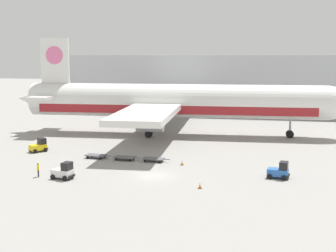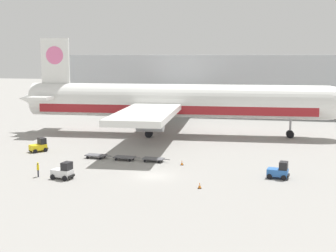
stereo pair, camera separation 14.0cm
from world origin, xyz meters
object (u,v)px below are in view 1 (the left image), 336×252
Objects in this scene: baggage_tug_far at (279,171)px; airplane_main at (171,102)px; baggage_dolly_second at (125,157)px; baggage_tug_mid at (64,171)px; traffic_cone_near at (182,163)px; traffic_cone_far at (200,185)px; ground_crew_near at (38,168)px; baggage_dolly_third at (154,159)px; baggage_dolly_lead at (96,155)px; baggage_tug_foreground at (39,146)px.

airplane_main is at bearing 134.18° from baggage_tug_far.
airplane_main reaches higher than baggage_dolly_second.
baggage_tug_mid reaches higher than traffic_cone_near.
baggage_dolly_second is 16.32m from traffic_cone_far.
baggage_tug_far is 27.93m from ground_crew_near.
ground_crew_near reaches higher than traffic_cone_near.
baggage_tug_far reaches higher than baggage_dolly_second.
airplane_main is at bearing 89.07° from baggage_dolly_second.
baggage_dolly_lead is at bearing -178.41° from baggage_dolly_third.
baggage_tug_foreground is at bearing 171.15° from baggage_dolly_lead.
ground_crew_near is at bearing -101.15° from baggage_dolly_lead.
airplane_main is 23.55m from traffic_cone_near.
baggage_tug_mid is 11.39m from baggage_dolly_second.
baggage_dolly_third is (-16.11, 5.35, -0.49)m from baggage_tug_far.
baggage_dolly_lead is (-24.34, 5.87, -0.49)m from baggage_tug_far.
ground_crew_near is 2.56× the size of traffic_cone_far.
airplane_main is 32.24m from baggage_tug_far.
baggage_tug_far is 0.71× the size of baggage_dolly_second.
baggage_tug_far is at bearing -8.35° from baggage_dolly_lead.
baggage_tug_mid is 15.35m from traffic_cone_near.
baggage_dolly_lead is 2.17× the size of ground_crew_near.
airplane_main is 21.69m from baggage_dolly_second.
ground_crew_near is (-9.61, -31.25, -4.82)m from airplane_main.
baggage_tug_foreground is 1.06× the size of baggage_tug_mid.
ground_crew_near is at bearing -110.07° from airplane_main.
baggage_tug_foreground is 1.06× the size of baggage_tug_far.
traffic_cone_near is (15.43, 9.12, -0.71)m from ground_crew_near.
ground_crew_near reaches higher than baggage_dolly_second.
baggage_dolly_third is at bearing 113.08° from ground_crew_near.
baggage_tug_mid is at bearing -104.36° from airplane_main.
baggage_dolly_second is 4.03m from baggage_dolly_third.
traffic_cone_near is at bearing -63.27° from baggage_tug_foreground.
traffic_cone_near is (4.04, -1.13, -0.08)m from baggage_dolly_third.
baggage_dolly_lead is at bearing 172.34° from traffic_cone_near.
baggage_tug_foreground is 4.39× the size of traffic_cone_near.
baggage_tug_foreground reaches higher than baggage_dolly_lead.
baggage_tug_far is at bearing 21.57° from baggage_tug_mid.
baggage_dolly_second is at bearing 135.91° from traffic_cone_far.
baggage_tug_mid is 1.53× the size of ground_crew_near.
baggage_dolly_second is 5.56× the size of traffic_cone_far.
baggage_dolly_second is at bearing 174.78° from baggage_tug_far.
baggage_dolly_third is at bearing 124.43° from traffic_cone_far.
baggage_tug_foreground is 0.75× the size of baggage_dolly_lead.
baggage_tug_far is at bearing -58.81° from airplane_main.
baggage_dolly_second is 1.00× the size of baggage_dolly_third.
traffic_cone_far is at bearing 6.92° from baggage_tug_mid.
baggage_tug_foreground is 18.16m from baggage_dolly_third.
traffic_cone_far is (-8.41, -5.88, -0.55)m from baggage_tug_far.
baggage_dolly_second is 5.89× the size of traffic_cone_near.
baggage_dolly_second is at bearing 125.75° from ground_crew_near.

